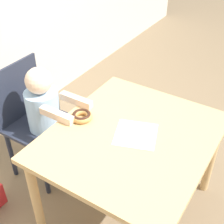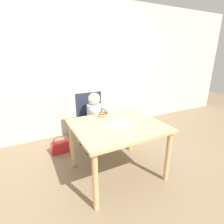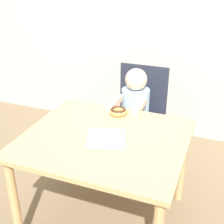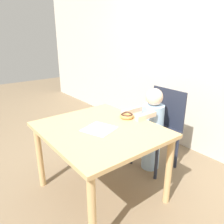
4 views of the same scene
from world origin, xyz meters
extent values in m
plane|color=#7A664C|center=(0.00, 0.00, 0.00)|extent=(12.00, 12.00, 0.00)
cube|color=tan|center=(0.00, 0.00, 0.69)|extent=(1.08, 0.95, 0.03)
cylinder|color=tan|center=(0.48, -0.41, 0.34)|extent=(0.06, 0.06, 0.68)
cylinder|color=tan|center=(-0.48, 0.41, 0.34)|extent=(0.06, 0.06, 0.68)
cylinder|color=tan|center=(0.48, 0.41, 0.34)|extent=(0.06, 0.06, 0.68)
cube|color=#232838|center=(-0.01, 0.78, 0.46)|extent=(0.46, 0.42, 0.03)
cube|color=#232838|center=(-0.01, 0.98, 0.70)|extent=(0.46, 0.02, 0.45)
cylinder|color=#232838|center=(-0.21, 0.60, 0.22)|extent=(0.04, 0.04, 0.45)
cylinder|color=#232838|center=(0.18, 0.60, 0.22)|extent=(0.04, 0.04, 0.45)
cylinder|color=#232838|center=(-0.21, 0.96, 0.22)|extent=(0.04, 0.04, 0.45)
cylinder|color=#232838|center=(0.18, 0.96, 0.22)|extent=(0.04, 0.04, 0.45)
cylinder|color=#99BCE0|center=(-0.01, 0.73, 0.24)|extent=(0.21, 0.21, 0.47)
cylinder|color=#99BCE0|center=(-0.01, 0.73, 0.62)|extent=(0.24, 0.24, 0.31)
sphere|color=beige|center=(-0.01, 0.73, 0.87)|extent=(0.19, 0.19, 0.19)
cube|color=beige|center=(-0.11, 0.50, 0.74)|extent=(0.05, 0.26, 0.05)
cube|color=beige|center=(0.09, 0.50, 0.74)|extent=(0.05, 0.26, 0.05)
torus|color=tan|center=(-0.03, 0.36, 0.73)|extent=(0.14, 0.14, 0.04)
torus|color=#381E14|center=(-0.03, 0.36, 0.75)|extent=(0.12, 0.12, 0.02)
cube|color=white|center=(0.02, -0.02, 0.71)|extent=(0.32, 0.32, 0.00)
camera|label=1|loc=(-1.29, -0.67, 1.95)|focal=50.00mm
camera|label=2|loc=(-0.99, -1.73, 1.56)|focal=28.00mm
camera|label=3|loc=(0.69, -1.66, 1.77)|focal=50.00mm
camera|label=4|loc=(1.48, -1.03, 1.51)|focal=35.00mm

